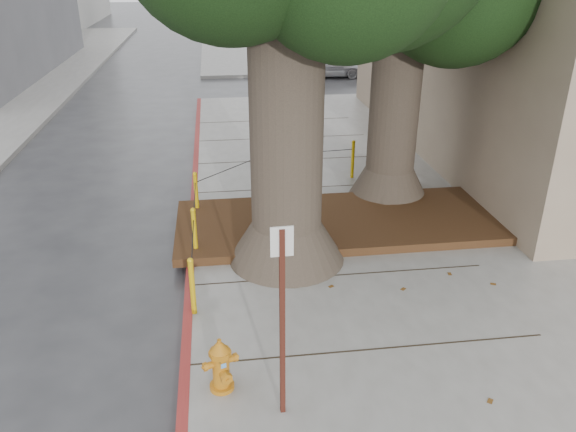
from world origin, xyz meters
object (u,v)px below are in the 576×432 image
at_px(car_silver, 328,65).
at_px(fire_hydrant, 221,365).
at_px(car_red, 478,63).
at_px(signpost, 282,314).

bearing_deg(car_silver, fire_hydrant, 170.17).
bearing_deg(car_red, signpost, 154.05).
height_order(fire_hydrant, car_silver, car_silver).
relative_size(car_silver, car_red, 1.01).
distance_m(signpost, car_red, 23.61).
distance_m(fire_hydrant, signpost, 1.32).
bearing_deg(car_red, fire_hydrant, 151.99).
bearing_deg(car_silver, car_red, -87.60).
relative_size(fire_hydrant, car_silver, 0.23).
bearing_deg(fire_hydrant, signpost, -54.21).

